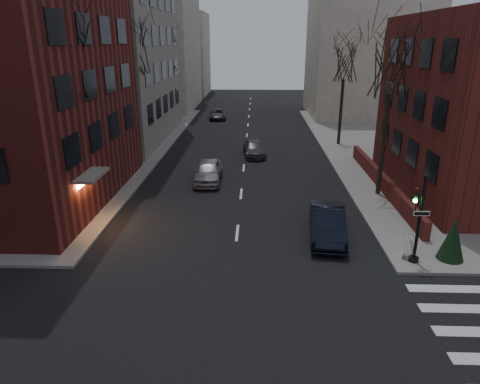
{
  "coord_description": "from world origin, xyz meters",
  "views": [
    {
      "loc": [
        0.88,
        -8.2,
        9.46
      ],
      "look_at": [
        0.12,
        12.73,
        2.0
      ],
      "focal_mm": 32.0,
      "sensor_mm": 36.0,
      "label": 1
    }
  ],
  "objects_px": {
    "parked_sedan": "(327,223)",
    "car_lane_far": "(218,114)",
    "tree_right_a": "(392,66)",
    "car_lane_gray": "(254,149)",
    "tree_right_b": "(345,62)",
    "tree_left_b": "(130,48)",
    "tree_left_a": "(65,61)",
    "traffic_signal": "(417,225)",
    "sandwich_board": "(408,247)",
    "streetlamp_near": "(128,118)",
    "car_lane_silver": "(208,171)",
    "evergreen_shrub": "(453,239)",
    "tree_left_c": "(167,54)",
    "streetlamp_far": "(177,88)"
  },
  "relations": [
    {
      "from": "parked_sedan",
      "to": "tree_left_b",
      "type": "bearing_deg",
      "value": 138.2
    },
    {
      "from": "tree_left_b",
      "to": "traffic_signal",
      "type": "bearing_deg",
      "value": -45.46
    },
    {
      "from": "tree_left_a",
      "to": "car_lane_far",
      "type": "bearing_deg",
      "value": 81.29
    },
    {
      "from": "tree_right_b",
      "to": "tree_left_b",
      "type": "bearing_deg",
      "value": -161.18
    },
    {
      "from": "traffic_signal",
      "to": "car_lane_silver",
      "type": "relative_size",
      "value": 0.88
    },
    {
      "from": "car_lane_silver",
      "to": "evergreen_shrub",
      "type": "height_order",
      "value": "evergreen_shrub"
    },
    {
      "from": "tree_right_b",
      "to": "streetlamp_near",
      "type": "relative_size",
      "value": 1.46
    },
    {
      "from": "tree_left_a",
      "to": "sandwich_board",
      "type": "height_order",
      "value": "tree_left_a"
    },
    {
      "from": "tree_left_c",
      "to": "parked_sedan",
      "type": "distance_m",
      "value": 32.22
    },
    {
      "from": "traffic_signal",
      "to": "tree_right_b",
      "type": "bearing_deg",
      "value": 87.85
    },
    {
      "from": "tree_right_a",
      "to": "car_lane_far",
      "type": "height_order",
      "value": "tree_right_a"
    },
    {
      "from": "streetlamp_far",
      "to": "evergreen_shrub",
      "type": "xyz_separation_m",
      "value": [
        17.9,
        -32.72,
        -3.12
      ]
    },
    {
      "from": "streetlamp_near",
      "to": "sandwich_board",
      "type": "bearing_deg",
      "value": -38.05
    },
    {
      "from": "tree_left_a",
      "to": "car_lane_silver",
      "type": "height_order",
      "value": "tree_left_a"
    },
    {
      "from": "streetlamp_near",
      "to": "car_lane_silver",
      "type": "distance_m",
      "value": 6.94
    },
    {
      "from": "streetlamp_far",
      "to": "tree_left_a",
      "type": "bearing_deg",
      "value": -91.23
    },
    {
      "from": "tree_left_b",
      "to": "evergreen_shrub",
      "type": "bearing_deg",
      "value": -42.1
    },
    {
      "from": "car_lane_silver",
      "to": "sandwich_board",
      "type": "distance_m",
      "value": 15.02
    },
    {
      "from": "tree_right_a",
      "to": "evergreen_shrub",
      "type": "bearing_deg",
      "value": -84.08
    },
    {
      "from": "streetlamp_far",
      "to": "car_lane_gray",
      "type": "bearing_deg",
      "value": -57.7
    },
    {
      "from": "tree_right_b",
      "to": "car_lane_far",
      "type": "relative_size",
      "value": 2.08
    },
    {
      "from": "tree_left_b",
      "to": "tree_right_a",
      "type": "distance_m",
      "value": 19.35
    },
    {
      "from": "traffic_signal",
      "to": "evergreen_shrub",
      "type": "bearing_deg",
      "value": 9.11
    },
    {
      "from": "tree_right_a",
      "to": "car_lane_gray",
      "type": "xyz_separation_m",
      "value": [
        -8.0,
        9.76,
        -7.41
      ]
    },
    {
      "from": "tree_left_c",
      "to": "parked_sedan",
      "type": "relative_size",
      "value": 2.03
    },
    {
      "from": "tree_right_b",
      "to": "tree_left_a",
      "type": "bearing_deg",
      "value": -134.36
    },
    {
      "from": "traffic_signal",
      "to": "car_lane_gray",
      "type": "height_order",
      "value": "traffic_signal"
    },
    {
      "from": "tree_left_c",
      "to": "tree_right_a",
      "type": "distance_m",
      "value": 28.17
    },
    {
      "from": "tree_left_c",
      "to": "tree_left_a",
      "type": "bearing_deg",
      "value": -90.0
    },
    {
      "from": "tree_right_b",
      "to": "streetlamp_far",
      "type": "distance_m",
      "value": 20.01
    },
    {
      "from": "streetlamp_near",
      "to": "tree_left_c",
      "type": "bearing_deg",
      "value": 91.91
    },
    {
      "from": "tree_left_b",
      "to": "car_lane_far",
      "type": "xyz_separation_m",
      "value": [
        4.88,
        19.83,
        -8.3
      ]
    },
    {
      "from": "tree_left_a",
      "to": "tree_right_b",
      "type": "xyz_separation_m",
      "value": [
        17.6,
        18.0,
        -0.88
      ]
    },
    {
      "from": "tree_right_a",
      "to": "car_lane_silver",
      "type": "height_order",
      "value": "tree_right_a"
    },
    {
      "from": "car_lane_gray",
      "to": "sandwich_board",
      "type": "bearing_deg",
      "value": -75.12
    },
    {
      "from": "tree_right_a",
      "to": "streetlamp_far",
      "type": "relative_size",
      "value": 1.55
    },
    {
      "from": "tree_left_b",
      "to": "car_lane_gray",
      "type": "xyz_separation_m",
      "value": [
        9.6,
        1.76,
        -8.29
      ]
    },
    {
      "from": "streetlamp_near",
      "to": "parked_sedan",
      "type": "distance_m",
      "value": 16.81
    },
    {
      "from": "tree_right_b",
      "to": "evergreen_shrub",
      "type": "relative_size",
      "value": 4.75
    },
    {
      "from": "tree_left_a",
      "to": "parked_sedan",
      "type": "height_order",
      "value": "tree_left_a"
    },
    {
      "from": "tree_right_a",
      "to": "parked_sedan",
      "type": "height_order",
      "value": "tree_right_a"
    },
    {
      "from": "streetlamp_near",
      "to": "car_lane_silver",
      "type": "bearing_deg",
      "value": -15.16
    },
    {
      "from": "tree_right_a",
      "to": "tree_right_b",
      "type": "relative_size",
      "value": 1.06
    },
    {
      "from": "traffic_signal",
      "to": "sandwich_board",
      "type": "height_order",
      "value": "traffic_signal"
    },
    {
      "from": "tree_left_b",
      "to": "sandwich_board",
      "type": "bearing_deg",
      "value": -44.85
    },
    {
      "from": "tree_left_a",
      "to": "car_lane_gray",
      "type": "height_order",
      "value": "tree_left_a"
    },
    {
      "from": "tree_left_a",
      "to": "car_lane_gray",
      "type": "bearing_deg",
      "value": 55.1
    },
    {
      "from": "parked_sedan",
      "to": "car_lane_far",
      "type": "bearing_deg",
      "value": 109.29
    },
    {
      "from": "streetlamp_near",
      "to": "parked_sedan",
      "type": "relative_size",
      "value": 1.31
    },
    {
      "from": "streetlamp_far",
      "to": "tree_left_b",
      "type": "bearing_deg",
      "value": -92.15
    }
  ]
}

